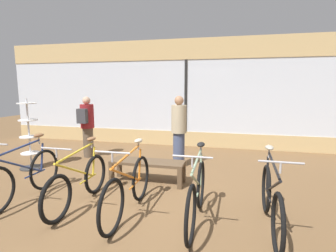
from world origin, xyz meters
name	(u,v)px	position (x,y,z in m)	size (l,w,h in m)	color
ground_plane	(140,203)	(0.00, 0.00, 0.00)	(24.00, 24.00, 0.00)	brown
shop_back_wall	(186,92)	(0.00, 4.14, 1.64)	(12.00, 0.08, 3.20)	tan
bicycle_far_left	(23,177)	(-1.83, -0.35, 0.39)	(0.46, 1.72, 1.04)	black
bicycle_left	(79,182)	(-0.87, -0.29, 0.37)	(0.46, 1.69, 1.01)	black
bicycle_center	(129,188)	(-0.03, -0.37, 0.39)	(0.46, 1.76, 1.04)	black
bicycle_right	(197,194)	(0.94, -0.37, 0.39)	(0.46, 1.69, 1.04)	black
bicycle_far_right	(271,200)	(1.88, -0.31, 0.38)	(0.46, 1.71, 1.03)	black
accessory_rack	(30,140)	(-2.96, 1.10, 0.64)	(0.48, 0.48, 1.56)	#333333
display_bench	(148,165)	(-0.16, 0.89, 0.34)	(1.40, 0.44, 0.42)	brown
customer_near_rack	(179,130)	(0.22, 2.01, 0.84)	(0.37, 0.37, 1.61)	#424C6B
customer_by_window	(87,125)	(-2.23, 2.27, 0.84)	(0.35, 0.49, 1.56)	brown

